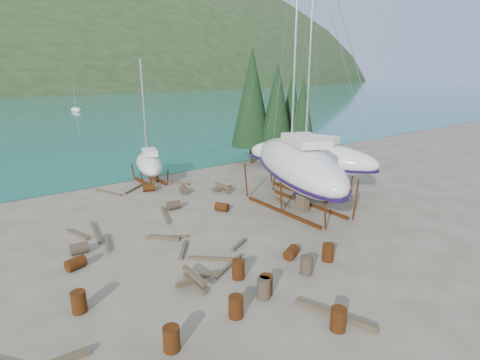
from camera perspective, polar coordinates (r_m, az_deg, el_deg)
ground at (r=21.80m, az=1.91°, el=-8.40°), size 600.00×600.00×0.00m
far_house_right at (r=209.89m, az=-25.69°, el=12.93°), size 6.60×5.60×5.60m
cypress_near_right at (r=37.23m, az=5.62°, el=11.04°), size 3.60×3.60×10.00m
cypress_mid_right at (r=36.92m, az=9.45°, el=9.50°), size 3.06×3.06×8.50m
cypress_back_left at (r=37.71m, az=1.84°, el=12.50°), size 4.14×4.14×11.50m
cypress_far_right at (r=40.05m, az=7.86°, el=10.49°), size 3.24×3.24×9.00m
moored_boat_mid at (r=98.45m, az=-23.73°, el=9.76°), size 2.00×5.00×6.05m
large_sailboat_near at (r=25.11m, az=8.77°, el=2.42°), size 8.41×12.96×19.76m
large_sailboat_far at (r=29.51m, az=10.63°, el=3.49°), size 6.46×10.97×16.70m
small_sailboat_shore at (r=32.40m, az=-13.69°, el=2.49°), size 3.60×6.56×10.02m
worker at (r=26.90m, az=8.71°, el=-1.55°), size 0.74×0.84×1.92m
drum_0 at (r=15.06m, az=-0.62°, el=-18.74°), size 0.58×0.58×0.88m
drum_2 at (r=19.85m, az=-23.75°, el=-11.54°), size 1.01×0.81×0.58m
drum_3 at (r=14.89m, az=14.76°, el=-19.82°), size 0.58×0.58×0.88m
drum_4 at (r=30.27m, az=-13.72°, el=-1.16°), size 1.05×0.92×0.58m
drum_5 at (r=18.03m, az=10.09°, el=-12.67°), size 0.58×0.58×0.88m
drum_6 at (r=25.31m, az=-2.76°, el=-4.13°), size 0.94×1.05×0.58m
drum_7 at (r=19.38m, az=13.26°, el=-10.71°), size 0.58×0.58×0.88m
drum_8 at (r=16.56m, az=-23.34°, el=-16.68°), size 0.58×0.58×0.88m
drum_9 at (r=26.03m, az=-10.08°, el=-3.79°), size 0.92×0.64×0.58m
drum_10 at (r=16.36m, az=3.97°, el=-15.68°), size 0.58×0.58×0.88m
drum_11 at (r=29.21m, az=-8.51°, el=-1.50°), size 0.76×0.99×0.58m
drum_12 at (r=19.40m, az=7.81°, el=-10.87°), size 1.04×0.89×0.58m
drum_13 at (r=13.83m, az=-10.41°, el=-22.69°), size 0.58×0.58×0.88m
drum_14 at (r=17.43m, az=-0.26°, el=-13.46°), size 0.58×0.58×0.88m
drum_15 at (r=21.30m, az=-23.27°, el=-9.56°), size 0.92×0.64×0.58m
drum_16 at (r=16.13m, az=3.61°, el=-16.18°), size 0.58×0.58×0.88m
timber_0 at (r=30.75m, az=-19.43°, el=-1.79°), size 1.25×2.65×0.14m
timber_1 at (r=26.78m, az=6.53°, el=-3.51°), size 0.81×2.07×0.19m
timber_3 at (r=19.12m, az=-3.65°, el=-11.90°), size 2.22×2.04×0.15m
timber_4 at (r=21.93m, az=-19.62°, el=-8.99°), size 0.68×2.12×0.17m
timber_5 at (r=18.49m, az=-1.61°, el=-12.89°), size 2.23×1.19×0.16m
timber_6 at (r=31.73m, az=-9.00°, el=-0.46°), size 0.91×1.61×0.19m
timber_7 at (r=20.47m, az=-0.15°, el=-9.83°), size 1.41×0.82×0.17m
timber_8 at (r=21.68m, az=-11.44°, el=-8.61°), size 1.28×1.57×0.19m
timber_9 at (r=30.99m, az=-15.90°, el=-1.33°), size 2.05×1.59×0.15m
timber_10 at (r=24.98m, az=-11.33°, el=-5.23°), size 1.04×2.85×0.16m
timber_11 at (r=21.78m, az=-11.06°, el=-8.52°), size 2.07×1.47×0.15m
timber_12 at (r=20.18m, az=-8.62°, el=-10.45°), size 1.32×1.74×0.17m
timber_13 at (r=14.58m, az=-24.37°, el=-23.37°), size 1.18×0.31×0.22m
timber_15 at (r=23.52m, az=-21.12°, el=-7.45°), size 0.62×3.22×0.15m
timber_16 at (r=15.64m, az=14.27°, el=-19.28°), size 1.31×3.12×0.23m
timber_17 at (r=23.62m, az=-23.51°, el=-7.61°), size 0.77×2.01×0.16m
timber_pile_fore at (r=17.09m, az=-6.97°, el=-14.80°), size 1.80×1.80×0.60m
timber_pile_aft at (r=29.34m, az=-2.74°, el=-1.23°), size 1.80×1.80×0.60m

